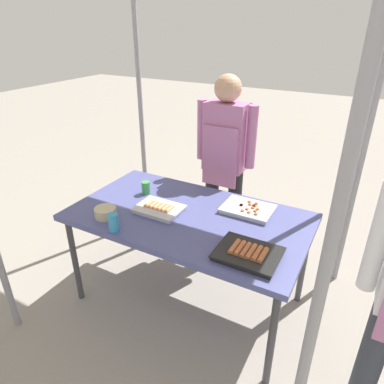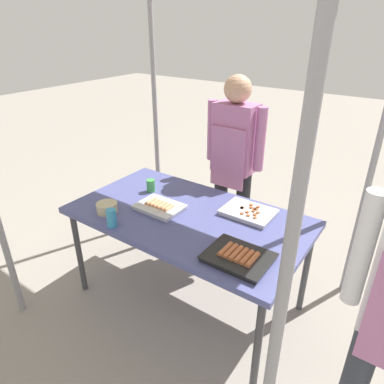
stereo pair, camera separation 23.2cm
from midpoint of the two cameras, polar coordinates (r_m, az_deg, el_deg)
The scene contains 9 objects.
ground_plane at distance 2.81m, azimuth -2.99°, elevation -17.13°, with size 18.00×18.00×0.00m, color gray.
stall_table at distance 2.38m, azimuth -3.38°, elevation -4.91°, with size 1.60×0.90×0.75m.
tray_grilled_sausages at distance 2.41m, azimuth -8.20°, elevation -2.80°, with size 0.32×0.24×0.05m.
tray_meat_skewers at distance 2.40m, azimuth 6.46°, elevation -2.87°, with size 0.34×0.26×0.04m.
tray_pork_links at distance 1.96m, azimuth 5.85°, elevation -10.12°, with size 0.36×0.28×0.05m.
condiment_bowl at distance 2.41m, azimuth -16.74°, elevation -3.31°, with size 0.14×0.14×0.07m, color #BFB28C.
drink_cup_near_edge at distance 2.23m, azimuth -15.71°, elevation -4.94°, with size 0.06×0.06×0.12m, color #338CBF.
drink_cup_by_wok at distance 2.65m, azimuth -10.08°, elevation 0.65°, with size 0.06×0.06×0.10m, color #3F994C.
vendor_woman at distance 2.91m, azimuth 3.15°, elevation 6.22°, with size 0.52×0.23×1.57m.
Camera 1 is at (1.00, -1.77, 1.94)m, focal length 32.43 mm.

